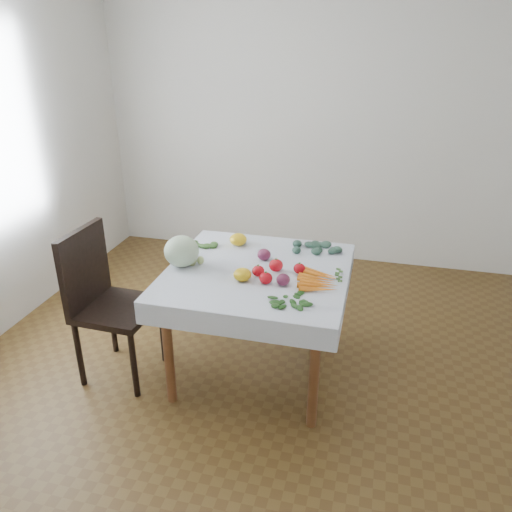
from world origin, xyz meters
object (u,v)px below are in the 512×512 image
at_px(cabbage, 182,251).
at_px(carrot_bunch, 318,281).
at_px(heirloom_back, 238,239).
at_px(table, 257,284).
at_px(chair, 103,295).

distance_m(cabbage, carrot_bunch, 0.88).
xyz_separation_m(heirloom_back, carrot_bunch, (0.62, -0.44, -0.03)).
relative_size(table, cabbage, 4.55).
relative_size(chair, cabbage, 4.61).
bearing_deg(chair, table, 14.52).
bearing_deg(cabbage, carrot_bunch, -2.11).
bearing_deg(carrot_bunch, chair, -173.18).
bearing_deg(table, cabbage, -173.64).
bearing_deg(chair, heirloom_back, 39.47).
relative_size(chair, heirloom_back, 8.44).
relative_size(table, chair, 0.99).
relative_size(heirloom_back, carrot_bunch, 0.39).
relative_size(table, carrot_bunch, 3.26).
bearing_deg(heirloom_back, chair, -140.53).
bearing_deg(cabbage, table, 6.36).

